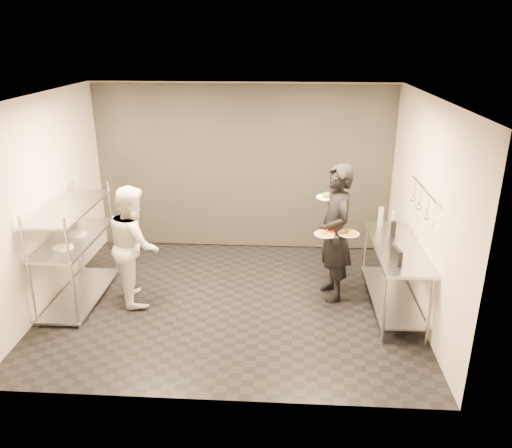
# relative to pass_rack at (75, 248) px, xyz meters

# --- Properties ---
(room_shell) EXTENTS (5.00, 4.00, 2.80)m
(room_shell) POSITION_rel_pass_rack_xyz_m (2.15, 1.18, 0.63)
(room_shell) COLOR black
(room_shell) RESTS_ON ground
(pass_rack) EXTENTS (0.60, 1.60, 1.50)m
(pass_rack) POSITION_rel_pass_rack_xyz_m (0.00, 0.00, 0.00)
(pass_rack) COLOR #ACAFB3
(pass_rack) RESTS_ON ground
(prep_counter) EXTENTS (0.60, 1.80, 0.92)m
(prep_counter) POSITION_rel_pass_rack_xyz_m (4.33, 0.00, -0.14)
(prep_counter) COLOR #ACAFB3
(prep_counter) RESTS_ON ground
(utensil_rail) EXTENTS (0.07, 1.20, 0.31)m
(utensil_rail) POSITION_rel_pass_rack_xyz_m (4.58, 0.00, 0.78)
(utensil_rail) COLOR #ACAFB3
(utensil_rail) RESTS_ON room_shell
(waiter) EXTENTS (0.62, 0.79, 1.93)m
(waiter) POSITION_rel_pass_rack_xyz_m (3.55, 0.27, 0.20)
(waiter) COLOR black
(waiter) RESTS_ON ground
(chef) EXTENTS (0.89, 0.98, 1.65)m
(chef) POSITION_rel_pass_rack_xyz_m (0.82, 0.03, 0.06)
(chef) COLOR silver
(chef) RESTS_ON ground
(pizza_plate_near) EXTENTS (0.29, 0.29, 0.05)m
(pizza_plate_near) POSITION_rel_pass_rack_xyz_m (3.40, 0.05, 0.27)
(pizza_plate_near) COLOR white
(pizza_plate_near) RESTS_ON waiter
(pizza_plate_far) EXTENTS (0.28, 0.28, 0.05)m
(pizza_plate_far) POSITION_rel_pass_rack_xyz_m (3.70, 0.06, 0.29)
(pizza_plate_far) COLOR white
(pizza_plate_far) RESTS_ON waiter
(salad_plate) EXTENTS (0.30, 0.30, 0.07)m
(salad_plate) POSITION_rel_pass_rack_xyz_m (3.44, 0.58, 0.63)
(salad_plate) COLOR white
(salad_plate) RESTS_ON waiter
(pos_monitor) EXTENTS (0.10, 0.27, 0.19)m
(pos_monitor) POSITION_rel_pass_rack_xyz_m (4.21, -0.53, 0.25)
(pos_monitor) COLOR black
(pos_monitor) RESTS_ON prep_counter
(bottle_green) EXTENTS (0.08, 0.08, 0.27)m
(bottle_green) POSITION_rel_pass_rack_xyz_m (4.23, 0.71, 0.29)
(bottle_green) COLOR gray
(bottle_green) RESTS_ON prep_counter
(bottle_clear) EXTENTS (0.06, 0.06, 0.21)m
(bottle_clear) POSITION_rel_pass_rack_xyz_m (4.42, 0.77, 0.26)
(bottle_clear) COLOR gray
(bottle_clear) RESTS_ON prep_counter
(bottle_dark) EXTENTS (0.07, 0.07, 0.25)m
(bottle_dark) POSITION_rel_pass_rack_xyz_m (4.32, 0.23, 0.28)
(bottle_dark) COLOR black
(bottle_dark) RESTS_ON prep_counter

